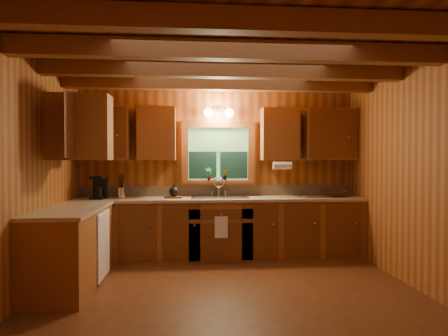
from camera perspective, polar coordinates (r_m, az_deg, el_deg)
room at (r=4.15m, az=0.91°, el=-0.90°), size 4.20×4.20×4.20m
ceiling_beams at (r=4.28m, az=0.92°, el=15.25°), size 4.20×2.54×0.18m
base_cabinets at (r=5.50m, az=-5.62°, el=-9.53°), size 4.20×2.22×0.86m
countertop at (r=5.45m, az=-5.49°, el=-4.86°), size 4.20×2.24×0.04m
backsplash at (r=6.04m, az=-0.85°, el=-3.32°), size 4.20×0.02×0.16m
dishwasher_panel at (r=5.02m, az=-17.14°, el=-10.60°), size 0.02×0.60×0.80m
upper_cabinets at (r=5.56m, az=-6.36°, el=5.16°), size 4.19×1.77×0.78m
window at (r=6.01m, az=-0.84°, el=1.90°), size 1.12×0.08×1.00m
window_sill at (r=5.97m, az=-0.81°, el=-2.02°), size 1.06×0.14×0.04m
wall_sconce at (r=5.93m, az=-0.76°, el=8.07°), size 0.45×0.21×0.17m
paper_towel_roll at (r=5.81m, az=8.48°, el=0.35°), size 0.27×0.11×0.11m
dish_towel at (r=5.48m, az=-0.41°, el=-8.61°), size 0.18×0.01×0.30m
sink at (r=5.77m, az=-0.66°, el=-4.76°), size 0.82×0.48×0.43m
coffee_maker at (r=5.84m, az=-17.70°, el=-2.73°), size 0.18×0.23×0.33m
utensil_crock at (r=5.86m, az=-14.80°, el=-3.42°), size 0.12×0.12×0.35m
cutting_board at (r=5.75m, az=-7.31°, el=-4.23°), size 0.28×0.22×0.02m
teakettle at (r=5.74m, az=-7.31°, el=-3.43°), size 0.14×0.14×0.18m
wicker_basket at (r=6.14m, az=15.96°, el=-3.62°), size 0.45×0.45×0.09m
potted_plant_left at (r=5.93m, az=-2.24°, el=-0.88°), size 0.12×0.09×0.20m
potted_plant_right at (r=5.95m, az=0.19°, el=-1.05°), size 0.11×0.10×0.16m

